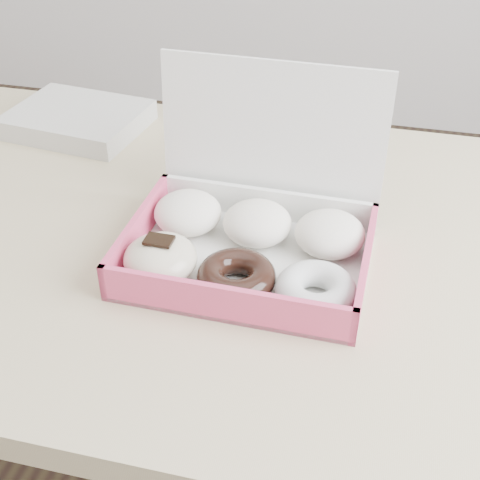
# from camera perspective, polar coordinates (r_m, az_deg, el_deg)

# --- Properties ---
(table) EXTENTS (1.20, 0.80, 0.75)m
(table) POSITION_cam_1_polar(r_m,az_deg,el_deg) (1.06, -10.46, -1.56)
(table) COLOR tan
(table) RESTS_ON ground
(donut_box) EXTENTS (0.32, 0.27, 0.23)m
(donut_box) POSITION_cam_1_polar(r_m,az_deg,el_deg) (0.90, 0.73, 0.44)
(donut_box) COLOR white
(donut_box) RESTS_ON table
(newspapers) EXTENTS (0.25, 0.21, 0.04)m
(newspapers) POSITION_cam_1_polar(r_m,az_deg,el_deg) (1.28, -13.68, 9.96)
(newspapers) COLOR beige
(newspapers) RESTS_ON table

